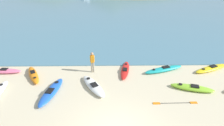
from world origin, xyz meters
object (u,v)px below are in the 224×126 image
(kayak_on_sand_0, at_px, (33,75))
(kayak_on_sand_3, at_px, (192,88))
(kayak_on_sand_6, at_px, (51,91))
(kayak_on_sand_4, at_px, (125,70))
(kayak_on_sand_7, at_px, (3,71))
(person_near_waterline, at_px, (92,61))
(kayak_on_sand_1, at_px, (93,86))
(loose_paddle, at_px, (175,103))
(kayak_on_sand_5, at_px, (164,69))
(kayak_on_sand_2, at_px, (211,68))

(kayak_on_sand_0, height_order, kayak_on_sand_3, kayak_on_sand_0)
(kayak_on_sand_0, relative_size, kayak_on_sand_6, 0.86)
(kayak_on_sand_4, distance_m, kayak_on_sand_7, 9.94)
(kayak_on_sand_0, height_order, kayak_on_sand_6, kayak_on_sand_0)
(person_near_waterline, bearing_deg, kayak_on_sand_4, 1.62)
(kayak_on_sand_7, bearing_deg, kayak_on_sand_4, 0.51)
(kayak_on_sand_1, xyz_separation_m, kayak_on_sand_3, (6.86, -0.34, -0.01))
(kayak_on_sand_3, relative_size, kayak_on_sand_7, 0.97)
(kayak_on_sand_6, height_order, person_near_waterline, person_near_waterline)
(loose_paddle, bearing_deg, kayak_on_sand_5, 84.37)
(kayak_on_sand_0, relative_size, kayak_on_sand_5, 0.81)
(kayak_on_sand_0, xyz_separation_m, kayak_on_sand_6, (2.02, -2.18, -0.01))
(kayak_on_sand_4, relative_size, kayak_on_sand_6, 0.94)
(kayak_on_sand_4, relative_size, kayak_on_sand_5, 0.88)
(kayak_on_sand_1, distance_m, kayak_on_sand_2, 9.95)
(kayak_on_sand_4, relative_size, kayak_on_sand_7, 1.02)
(kayak_on_sand_1, distance_m, kayak_on_sand_7, 7.83)
(person_near_waterline, bearing_deg, kayak_on_sand_6, -131.77)
(kayak_on_sand_0, bearing_deg, kayak_on_sand_2, 3.48)
(person_near_waterline, xyz_separation_m, loose_paddle, (5.44, -3.95, -0.99))
(kayak_on_sand_4, relative_size, person_near_waterline, 1.77)
(kayak_on_sand_0, xyz_separation_m, kayak_on_sand_7, (-2.73, 0.66, -0.01))
(kayak_on_sand_3, bearing_deg, kayak_on_sand_7, 170.00)
(kayak_on_sand_1, bearing_deg, loose_paddle, -18.42)
(kayak_on_sand_4, bearing_deg, kayak_on_sand_1, -136.68)
(kayak_on_sand_5, height_order, kayak_on_sand_7, kayak_on_sand_5)
(kayak_on_sand_0, xyz_separation_m, kayak_on_sand_1, (4.79, -1.54, -0.01))
(loose_paddle, bearing_deg, kayak_on_sand_3, 40.47)
(kayak_on_sand_0, bearing_deg, kayak_on_sand_7, 166.46)
(kayak_on_sand_6, bearing_deg, kayak_on_sand_0, 132.93)
(kayak_on_sand_1, height_order, kayak_on_sand_4, kayak_on_sand_1)
(kayak_on_sand_1, xyz_separation_m, kayak_on_sand_2, (9.65, 2.42, -0.01))
(kayak_on_sand_4, bearing_deg, kayak_on_sand_7, -179.49)
(kayak_on_sand_0, bearing_deg, kayak_on_sand_6, -47.07)
(kayak_on_sand_2, height_order, kayak_on_sand_4, kayak_on_sand_2)
(kayak_on_sand_3, relative_size, loose_paddle, 1.07)
(kayak_on_sand_5, distance_m, loose_paddle, 4.04)
(kayak_on_sand_0, relative_size, loose_paddle, 1.02)
(kayak_on_sand_2, bearing_deg, loose_paddle, -136.80)
(loose_paddle, bearing_deg, kayak_on_sand_6, 172.13)
(kayak_on_sand_5, height_order, loose_paddle, kayak_on_sand_5)
(kayak_on_sand_4, height_order, kayak_on_sand_6, kayak_on_sand_6)
(kayak_on_sand_1, distance_m, loose_paddle, 5.50)
(kayak_on_sand_4, bearing_deg, loose_paddle, -55.25)
(kayak_on_sand_1, distance_m, kayak_on_sand_4, 3.33)
(kayak_on_sand_3, relative_size, person_near_waterline, 1.70)
(kayak_on_sand_1, relative_size, loose_paddle, 1.08)
(kayak_on_sand_1, distance_m, person_near_waterline, 2.38)
(kayak_on_sand_0, xyz_separation_m, kayak_on_sand_2, (14.43, 0.88, -0.03))
(kayak_on_sand_5, relative_size, person_near_waterline, 2.01)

